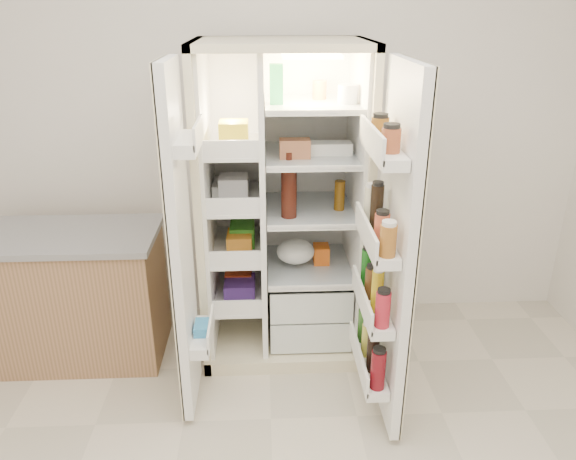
{
  "coord_description": "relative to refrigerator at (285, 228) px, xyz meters",
  "views": [
    {
      "loc": [
        -0.02,
        -1.32,
        1.97
      ],
      "look_at": [
        0.1,
        1.25,
        0.9
      ],
      "focal_mm": 34.0,
      "sensor_mm": 36.0,
      "label": 1
    }
  ],
  "objects": [
    {
      "name": "kitchen_counter",
      "position": [
        -1.27,
        -0.12,
        -0.35
      ],
      "size": [
        1.08,
        0.58,
        0.79
      ],
      "color": "#A07250",
      "rests_on": "floor"
    },
    {
      "name": "fridge_door",
      "position": [
        0.47,
        -0.7,
        0.13
      ],
      "size": [
        0.17,
        0.58,
        1.72
      ],
      "color": "white",
      "rests_on": "floor"
    },
    {
      "name": "refrigerator",
      "position": [
        0.0,
        0.0,
        0.0
      ],
      "size": [
        0.92,
        0.7,
        1.8
      ],
      "color": "beige",
      "rests_on": "floor"
    },
    {
      "name": "freezer_door",
      "position": [
        -0.51,
        -0.6,
        0.15
      ],
      "size": [
        0.15,
        0.4,
        1.72
      ],
      "color": "white",
      "rests_on": "floor"
    },
    {
      "name": "wall_back",
      "position": [
        -0.1,
        0.35,
        0.61
      ],
      "size": [
        4.0,
        0.02,
        2.7
      ],
      "primitive_type": "cube",
      "color": "white",
      "rests_on": "floor"
    }
  ]
}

